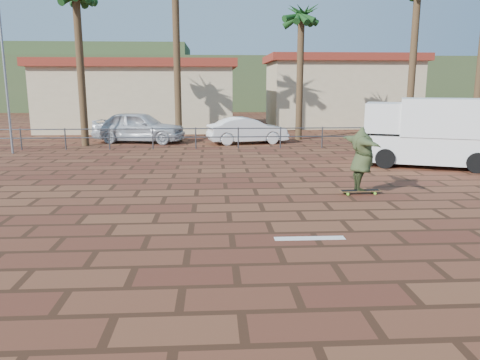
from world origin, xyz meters
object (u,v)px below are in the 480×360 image
campervan (434,131)px  skateboarder (362,159)px  longboard (360,191)px  car_silver (139,127)px  car_white (247,130)px

campervan → skateboarder: bearing=-111.8°
skateboarder → campervan: size_ratio=0.41×
campervan → longboard: bearing=-111.8°
skateboarder → campervan: campervan is taller
car_silver → car_white: (5.59, -0.78, -0.14)m
campervan → car_white: bearing=153.0°
skateboarder → campervan: (4.02, 4.24, 0.32)m
campervan → car_silver: campervan is taller
car_white → campervan: bearing=-150.3°
car_silver → car_white: bearing=-85.5°
skateboarder → campervan: 5.85m
campervan → car_white: campervan is taller
skateboarder → car_silver: (-7.89, 12.21, -0.18)m
skateboarder → car_white: bearing=4.4°
campervan → car_silver: 14.34m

